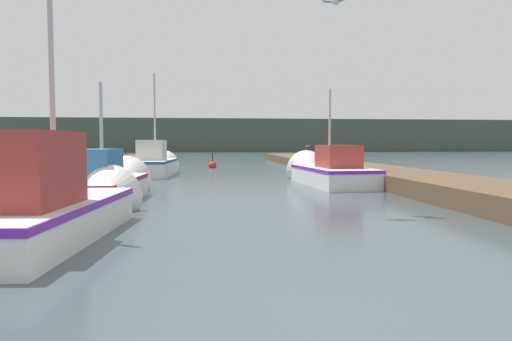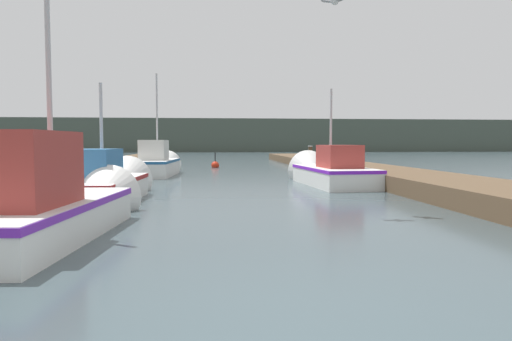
{
  "view_description": "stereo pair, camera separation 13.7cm",
  "coord_description": "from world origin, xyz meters",
  "px_view_note": "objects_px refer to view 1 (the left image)",
  "views": [
    {
      "loc": [
        -0.91,
        -3.25,
        1.44
      ],
      "look_at": [
        0.46,
        8.94,
        0.69
      ],
      "focal_mm": 32.0,
      "sensor_mm": 36.0,
      "label": 1
    },
    {
      "loc": [
        -0.77,
        -3.27,
        1.44
      ],
      "look_at": [
        0.46,
        8.94,
        0.69
      ],
      "focal_mm": 32.0,
      "sensor_mm": 36.0,
      "label": 2
    }
  ],
  "objects_px": {
    "mooring_piling_3": "(335,165)",
    "channel_buoy": "(212,165)",
    "fishing_boat_0": "(61,203)",
    "fishing_boat_2": "(326,171)",
    "mooring_piling_1": "(139,159)",
    "seagull_lead": "(336,2)",
    "fishing_boat_1": "(106,184)",
    "mooring_piling_2": "(308,158)",
    "fishing_boat_3": "(156,164)",
    "mooring_piling_0": "(355,164)"
  },
  "relations": [
    {
      "from": "seagull_lead",
      "to": "fishing_boat_0",
      "type": "bearing_deg",
      "value": 56.94
    },
    {
      "from": "fishing_boat_1",
      "to": "fishing_boat_2",
      "type": "height_order",
      "value": "fishing_boat_2"
    },
    {
      "from": "mooring_piling_1",
      "to": "mooring_piling_3",
      "type": "bearing_deg",
      "value": -38.67
    },
    {
      "from": "fishing_boat_0",
      "to": "mooring_piling_3",
      "type": "bearing_deg",
      "value": 61.04
    },
    {
      "from": "fishing_boat_2",
      "to": "channel_buoy",
      "type": "distance_m",
      "value": 11.39
    },
    {
      "from": "mooring_piling_1",
      "to": "seagull_lead",
      "type": "relative_size",
      "value": 2.05
    },
    {
      "from": "fishing_boat_1",
      "to": "fishing_boat_3",
      "type": "xyz_separation_m",
      "value": [
        0.31,
        8.78,
        0.08
      ]
    },
    {
      "from": "mooring_piling_0",
      "to": "mooring_piling_3",
      "type": "relative_size",
      "value": 1.32
    },
    {
      "from": "fishing_boat_3",
      "to": "mooring_piling_3",
      "type": "relative_size",
      "value": 5.16
    },
    {
      "from": "fishing_boat_2",
      "to": "seagull_lead",
      "type": "distance_m",
      "value": 7.55
    },
    {
      "from": "fishing_boat_2",
      "to": "mooring_piling_0",
      "type": "height_order",
      "value": "fishing_boat_2"
    },
    {
      "from": "fishing_boat_1",
      "to": "seagull_lead",
      "type": "distance_m",
      "value": 6.92
    },
    {
      "from": "fishing_boat_3",
      "to": "seagull_lead",
      "type": "height_order",
      "value": "fishing_boat_3"
    },
    {
      "from": "fishing_boat_1",
      "to": "fishing_boat_3",
      "type": "relative_size",
      "value": 0.95
    },
    {
      "from": "mooring_piling_3",
      "to": "seagull_lead",
      "type": "relative_size",
      "value": 1.92
    },
    {
      "from": "mooring_piling_0",
      "to": "mooring_piling_3",
      "type": "xyz_separation_m",
      "value": [
        0.04,
        2.64,
        -0.16
      ]
    },
    {
      "from": "fishing_boat_0",
      "to": "mooring_piling_3",
      "type": "distance_m",
      "value": 13.47
    },
    {
      "from": "fishing_boat_0",
      "to": "fishing_boat_2",
      "type": "xyz_separation_m",
      "value": [
        6.49,
        8.16,
        -0.06
      ]
    },
    {
      "from": "fishing_boat_0",
      "to": "fishing_boat_1",
      "type": "relative_size",
      "value": 1.08
    },
    {
      "from": "fishing_boat_0",
      "to": "mooring_piling_2",
      "type": "relative_size",
      "value": 4.11
    },
    {
      "from": "fishing_boat_0",
      "to": "channel_buoy",
      "type": "relative_size",
      "value": 5.48
    },
    {
      "from": "fishing_boat_2",
      "to": "mooring_piling_3",
      "type": "height_order",
      "value": "fishing_boat_2"
    },
    {
      "from": "mooring_piling_3",
      "to": "seagull_lead",
      "type": "bearing_deg",
      "value": -106.35
    },
    {
      "from": "mooring_piling_1",
      "to": "fishing_boat_1",
      "type": "bearing_deg",
      "value": -85.29
    },
    {
      "from": "mooring_piling_0",
      "to": "channel_buoy",
      "type": "xyz_separation_m",
      "value": [
        -4.93,
        10.46,
        -0.52
      ]
    },
    {
      "from": "fishing_boat_1",
      "to": "mooring_piling_2",
      "type": "height_order",
      "value": "fishing_boat_1"
    },
    {
      "from": "fishing_boat_2",
      "to": "fishing_boat_3",
      "type": "bearing_deg",
      "value": 138.71
    },
    {
      "from": "mooring_piling_2",
      "to": "fishing_boat_2",
      "type": "bearing_deg",
      "value": -98.35
    },
    {
      "from": "fishing_boat_2",
      "to": "mooring_piling_0",
      "type": "relative_size",
      "value": 4.13
    },
    {
      "from": "fishing_boat_1",
      "to": "mooring_piling_3",
      "type": "relative_size",
      "value": 4.9
    },
    {
      "from": "fishing_boat_3",
      "to": "mooring_piling_0",
      "type": "height_order",
      "value": "fishing_boat_3"
    },
    {
      "from": "mooring_piling_1",
      "to": "mooring_piling_0",
      "type": "bearing_deg",
      "value": -47.7
    },
    {
      "from": "channel_buoy",
      "to": "seagull_lead",
      "type": "relative_size",
      "value": 1.86
    },
    {
      "from": "seagull_lead",
      "to": "fishing_boat_1",
      "type": "bearing_deg",
      "value": 11.07
    },
    {
      "from": "mooring_piling_2",
      "to": "seagull_lead",
      "type": "xyz_separation_m",
      "value": [
        -2.7,
        -14.3,
        3.7
      ]
    },
    {
      "from": "fishing_boat_0",
      "to": "mooring_piling_2",
      "type": "height_order",
      "value": "fishing_boat_0"
    },
    {
      "from": "fishing_boat_0",
      "to": "mooring_piling_1",
      "type": "bearing_deg",
      "value": 99.94
    },
    {
      "from": "mooring_piling_1",
      "to": "seagull_lead",
      "type": "distance_m",
      "value": 17.99
    },
    {
      "from": "mooring_piling_3",
      "to": "seagull_lead",
      "type": "xyz_separation_m",
      "value": [
        -2.7,
        -9.19,
        3.84
      ]
    },
    {
      "from": "fishing_boat_2",
      "to": "channel_buoy",
      "type": "relative_size",
      "value": 5.65
    },
    {
      "from": "mooring_piling_1",
      "to": "mooring_piling_2",
      "type": "distance_m",
      "value": 9.27
    },
    {
      "from": "fishing_boat_3",
      "to": "fishing_boat_0",
      "type": "bearing_deg",
      "value": -86.69
    },
    {
      "from": "mooring_piling_0",
      "to": "seagull_lead",
      "type": "distance_m",
      "value": 7.96
    },
    {
      "from": "mooring_piling_3",
      "to": "channel_buoy",
      "type": "distance_m",
      "value": 9.27
    },
    {
      "from": "fishing_boat_3",
      "to": "seagull_lead",
      "type": "xyz_separation_m",
      "value": [
        4.86,
        -11.19,
        3.84
      ]
    },
    {
      "from": "channel_buoy",
      "to": "mooring_piling_3",
      "type": "bearing_deg",
      "value": -57.56
    },
    {
      "from": "fishing_boat_3",
      "to": "mooring_piling_0",
      "type": "distance_m",
      "value": 8.83
    },
    {
      "from": "fishing_boat_0",
      "to": "mooring_piling_0",
      "type": "relative_size",
      "value": 4.01
    },
    {
      "from": "fishing_boat_2",
      "to": "fishing_boat_3",
      "type": "relative_size",
      "value": 1.06
    },
    {
      "from": "mooring_piling_0",
      "to": "mooring_piling_3",
      "type": "height_order",
      "value": "mooring_piling_0"
    }
  ]
}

